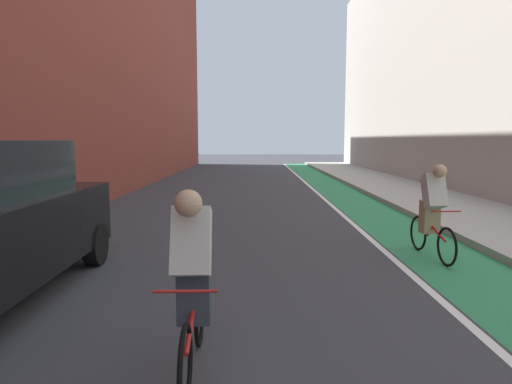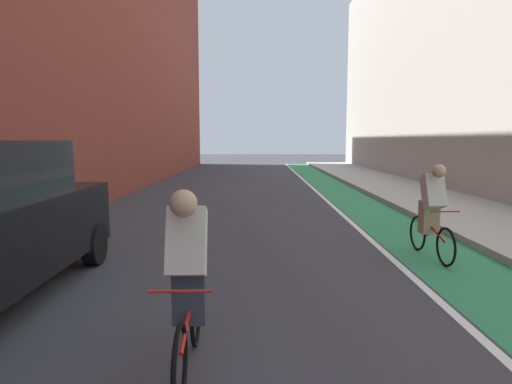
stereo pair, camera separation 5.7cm
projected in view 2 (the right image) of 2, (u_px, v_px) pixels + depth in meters
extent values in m
plane|color=#38383D|center=(249.00, 208.00, 13.08)|extent=(96.49, 96.49, 0.00)
cube|color=#2D8451|center=(352.00, 199.00, 15.05)|extent=(1.60, 43.86, 0.00)
cube|color=white|center=(325.00, 199.00, 15.06)|extent=(0.12, 43.86, 0.00)
cube|color=#A8A59E|center=(424.00, 197.00, 15.03)|extent=(3.21, 43.86, 0.14)
cube|color=#B2ADA3|center=(488.00, 21.00, 16.28)|extent=(2.40, 39.86, 12.55)
cylinder|color=black|center=(94.00, 244.00, 7.14)|extent=(0.23, 0.66, 0.66)
torus|color=black|center=(180.00, 367.00, 3.31)|extent=(0.06, 0.65, 0.64)
torus|color=black|center=(196.00, 312.00, 4.35)|extent=(0.06, 0.65, 0.64)
cylinder|color=red|center=(188.00, 311.00, 3.80)|extent=(0.07, 0.96, 0.33)
cylinder|color=red|center=(191.00, 295.00, 3.98)|extent=(0.04, 0.12, 0.55)
cylinder|color=red|center=(180.00, 291.00, 3.32)|extent=(0.48, 0.04, 0.02)
cube|color=#333842|center=(190.00, 290.00, 3.89)|extent=(0.29, 0.25, 0.56)
cube|color=beige|center=(187.00, 241.00, 3.71)|extent=(0.33, 0.41, 0.60)
sphere|color=tan|center=(183.00, 203.00, 3.51)|extent=(0.22, 0.22, 0.22)
cube|color=tan|center=(189.00, 236.00, 3.83)|extent=(0.27, 0.28, 0.39)
torus|color=black|center=(446.00, 247.00, 7.05)|extent=(0.09, 0.63, 0.62)
torus|color=black|center=(417.00, 233.00, 8.09)|extent=(0.09, 0.63, 0.62)
cylinder|color=red|center=(431.00, 227.00, 7.54)|extent=(0.11, 0.96, 0.33)
cylinder|color=red|center=(427.00, 220.00, 7.72)|extent=(0.04, 0.12, 0.55)
cylinder|color=red|center=(445.00, 212.00, 7.06)|extent=(0.48, 0.06, 0.02)
cube|color=tan|center=(429.00, 217.00, 7.63)|extent=(0.30, 0.26, 0.56)
cube|color=beige|center=(434.00, 191.00, 7.45)|extent=(0.35, 0.42, 0.60)
sphere|color=tan|center=(439.00, 171.00, 7.25)|extent=(0.22, 0.22, 0.22)
cube|color=#1E598C|center=(430.00, 189.00, 7.57)|extent=(0.28, 0.29, 0.39)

